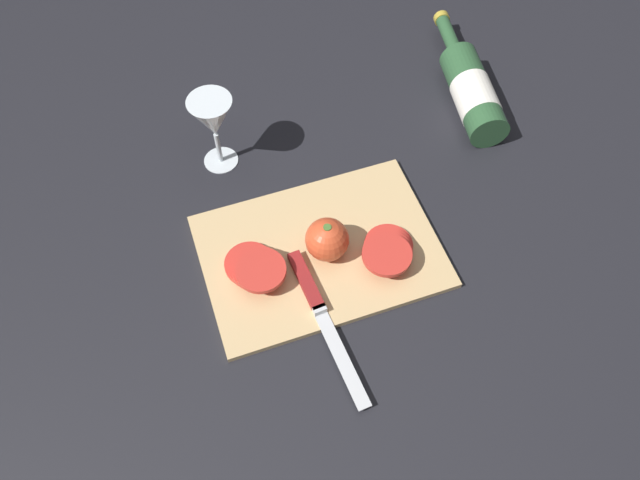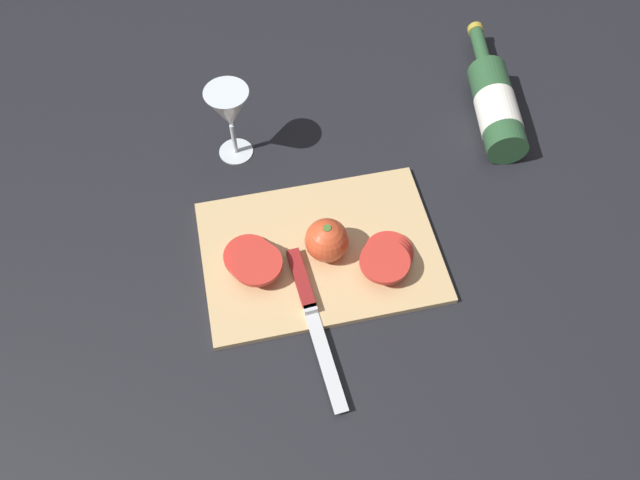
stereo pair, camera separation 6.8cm
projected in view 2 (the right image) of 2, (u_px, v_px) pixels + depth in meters
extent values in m
plane|color=black|center=(324.00, 247.00, 1.06)|extent=(3.00, 3.00, 0.00)
cube|color=tan|center=(320.00, 251.00, 1.05)|extent=(0.39, 0.28, 0.01)
cylinder|color=#2D5633|center=(497.00, 109.00, 1.18)|extent=(0.11, 0.22, 0.08)
cone|color=#2D5633|center=(485.00, 66.00, 1.25)|extent=(0.07, 0.03, 0.07)
cylinder|color=#2D5633|center=(480.00, 47.00, 1.28)|extent=(0.04, 0.09, 0.03)
cylinder|color=#B29933|center=(476.00, 30.00, 1.31)|extent=(0.03, 0.02, 0.03)
cylinder|color=white|center=(498.00, 115.00, 1.18)|extent=(0.09, 0.10, 0.08)
cylinder|color=silver|center=(236.00, 151.00, 1.18)|extent=(0.06, 0.06, 0.00)
cylinder|color=silver|center=(234.00, 138.00, 1.14)|extent=(0.01, 0.01, 0.07)
cone|color=silver|center=(229.00, 109.00, 1.08)|extent=(0.08, 0.08, 0.08)
cone|color=#DBCC84|center=(231.00, 120.00, 1.10)|extent=(0.03, 0.03, 0.03)
sphere|color=#DB4C28|center=(327.00, 240.00, 1.02)|extent=(0.07, 0.07, 0.07)
cylinder|color=#47702D|center=(327.00, 229.00, 0.99)|extent=(0.01, 0.01, 0.01)
cube|color=silver|center=(326.00, 360.00, 0.94)|extent=(0.03, 0.17, 0.00)
cube|color=silver|center=(311.00, 309.00, 0.98)|extent=(0.02, 0.01, 0.01)
cube|color=maroon|center=(301.00, 279.00, 1.01)|extent=(0.03, 0.11, 0.01)
cylinder|color=red|center=(248.00, 257.00, 1.04)|extent=(0.08, 0.08, 0.01)
cylinder|color=red|center=(251.00, 259.00, 1.02)|extent=(0.08, 0.08, 0.01)
cylinder|color=red|center=(254.00, 261.00, 1.01)|extent=(0.08, 0.08, 0.01)
cylinder|color=red|center=(257.00, 264.00, 1.00)|extent=(0.08, 0.08, 0.01)
cylinder|color=red|center=(389.00, 253.00, 1.04)|extent=(0.08, 0.08, 0.01)
cylinder|color=red|center=(388.00, 256.00, 1.03)|extent=(0.08, 0.08, 0.01)
cylinder|color=red|center=(386.00, 259.00, 1.01)|extent=(0.08, 0.08, 0.01)
cylinder|color=red|center=(385.00, 262.00, 1.00)|extent=(0.08, 0.08, 0.01)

